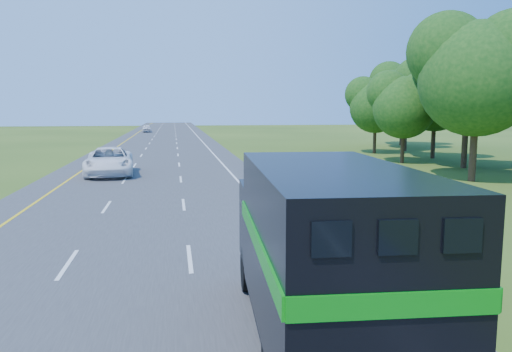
# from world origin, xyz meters

# --- Properties ---
(road) EXTENTS (15.00, 260.00, 0.04)m
(road) POSITION_xyz_m (0.00, 50.00, 0.02)
(road) COLOR #38383A
(road) RESTS_ON ground
(lane_markings) EXTENTS (11.15, 260.00, 0.01)m
(lane_markings) POSITION_xyz_m (0.00, 50.00, 0.04)
(lane_markings) COLOR yellow
(lane_markings) RESTS_ON road
(horse_truck) EXTENTS (3.06, 8.43, 3.67)m
(horse_truck) POSITION_xyz_m (4.13, 13.54, 2.00)
(horse_truck) COLOR black
(horse_truck) RESTS_ON road
(white_suv) EXTENTS (3.76, 7.23, 1.94)m
(white_suv) POSITION_xyz_m (-3.13, 41.14, 1.01)
(white_suv) COLOR white
(white_suv) RESTS_ON road
(far_car) EXTENTS (2.12, 4.59, 1.52)m
(far_car) POSITION_xyz_m (-3.89, 107.61, 0.80)
(far_car) COLOR silver
(far_car) RESTS_ON road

